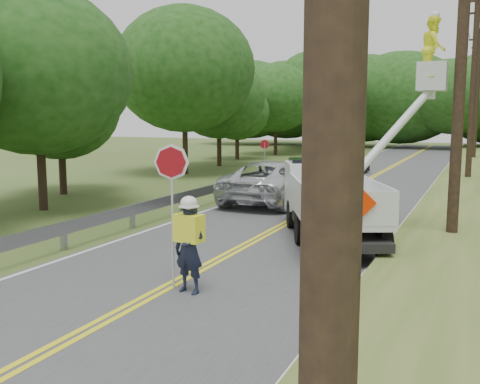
% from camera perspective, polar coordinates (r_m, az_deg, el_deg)
% --- Properties ---
extents(ground, '(140.00, 140.00, 0.00)m').
position_cam_1_polar(ground, '(9.31, -15.83, -13.93)').
color(ground, '#445522').
rests_on(ground, ground).
extents(road, '(7.20, 96.00, 0.03)m').
position_cam_1_polar(road, '(21.59, 8.76, -1.24)').
color(road, '#454547').
rests_on(road, ground).
extents(guardrail, '(0.18, 48.00, 0.77)m').
position_cam_1_polar(guardrail, '(23.72, -0.01, 1.00)').
color(guardrail, gray).
rests_on(guardrail, ground).
extents(utility_poles, '(1.60, 43.30, 10.00)m').
position_cam_1_polar(utility_poles, '(23.65, 23.11, 11.80)').
color(utility_poles, black).
rests_on(utility_poles, ground).
extents(treeline_left, '(9.54, 54.92, 9.87)m').
position_cam_1_polar(treeline_left, '(40.64, 0.81, 10.82)').
color(treeline_left, '#332319').
rests_on(treeline_left, ground).
extents(treeline_horizon, '(57.03, 14.48, 11.30)m').
position_cam_1_polar(treeline_horizon, '(62.96, 20.38, 9.36)').
color(treeline_horizon, '#16430F').
rests_on(treeline_horizon, ground).
extents(flagger, '(1.13, 0.51, 2.88)m').
position_cam_1_polar(flagger, '(10.51, -5.43, -5.16)').
color(flagger, '#191E33').
rests_on(flagger, road).
extents(bucket_truck, '(4.94, 6.27, 6.04)m').
position_cam_1_polar(bucket_truck, '(15.87, 9.98, 0.60)').
color(bucket_truck, black).
rests_on(bucket_truck, road).
extents(suv_silver, '(2.85, 6.05, 1.67)m').
position_cam_1_polar(suv_silver, '(21.59, 3.67, 1.11)').
color(suv_silver, silver).
rests_on(suv_silver, road).
extents(suv_darkgrey, '(3.16, 5.47, 1.49)m').
position_cam_1_polar(suv_darkgrey, '(32.31, 10.46, 3.10)').
color(suv_darkgrey, '#363A3F').
rests_on(suv_darkgrey, road).
extents(stop_sign_permanent, '(0.47, 0.16, 2.27)m').
position_cam_1_polar(stop_sign_permanent, '(27.72, 2.62, 3.92)').
color(stop_sign_permanent, gray).
rests_on(stop_sign_permanent, ground).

